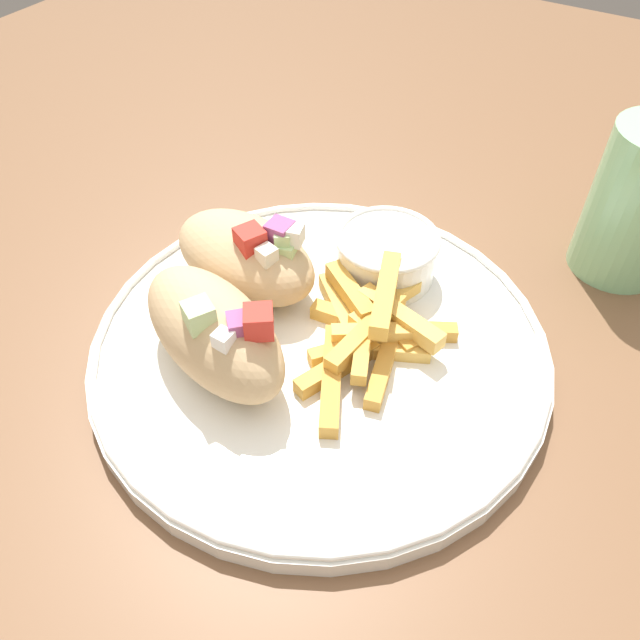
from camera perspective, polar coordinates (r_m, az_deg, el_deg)
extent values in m
plane|color=#38332D|center=(1.16, 1.29, -26.70)|extent=(10.00, 10.00, 0.00)
cube|color=brown|center=(0.49, 2.73, 0.32)|extent=(1.39, 1.39, 0.04)
cylinder|color=brown|center=(1.42, -7.54, 14.42)|extent=(0.06, 0.06, 0.74)
cylinder|color=white|center=(0.44, 0.00, -2.46)|extent=(0.31, 0.31, 0.01)
torus|color=white|center=(0.43, 0.00, -1.67)|extent=(0.31, 0.31, 0.01)
ellipsoid|color=tan|center=(0.40, -9.71, -1.03)|extent=(0.14, 0.10, 0.06)
cube|color=red|center=(0.36, -5.39, -0.27)|extent=(0.02, 0.02, 0.02)
cube|color=#A34C84|center=(0.36, -7.31, -0.57)|extent=(0.02, 0.02, 0.01)
cube|color=#B7D693|center=(0.37, -11.00, 0.42)|extent=(0.02, 0.02, 0.02)
cube|color=white|center=(0.36, -8.81, -1.77)|extent=(0.01, 0.01, 0.01)
ellipsoid|color=tan|center=(0.46, -6.87, 5.79)|extent=(0.12, 0.08, 0.05)
cube|color=#B7D693|center=(0.42, -3.47, 7.41)|extent=(0.01, 0.01, 0.01)
cube|color=red|center=(0.43, -6.39, 7.25)|extent=(0.02, 0.02, 0.02)
cube|color=white|center=(0.42, -2.48, 7.80)|extent=(0.02, 0.02, 0.01)
cube|color=#A34C84|center=(0.43, -3.69, 7.96)|extent=(0.02, 0.02, 0.02)
cube|color=silver|center=(0.42, -4.89, 5.93)|extent=(0.01, 0.01, 0.01)
cube|color=#B7D693|center=(0.43, -3.08, 6.30)|extent=(0.01, 0.01, 0.01)
cube|color=gold|center=(0.40, 1.06, -5.39)|extent=(0.05, 0.08, 0.01)
cube|color=gold|center=(0.44, 5.35, 0.42)|extent=(0.08, 0.05, 0.01)
cube|color=gold|center=(0.42, 3.99, -2.20)|extent=(0.06, 0.07, 0.01)
cube|color=gold|center=(0.41, 5.94, -3.84)|extent=(0.03, 0.07, 0.01)
cube|color=gold|center=(0.43, 3.27, -0.20)|extent=(0.07, 0.02, 0.01)
cube|color=#E5B251|center=(0.44, 1.90, 0.88)|extent=(0.06, 0.06, 0.01)
cube|color=#E5B251|center=(0.42, 5.78, -2.76)|extent=(0.06, 0.04, 0.01)
cube|color=gold|center=(0.41, 1.57, -4.34)|extent=(0.03, 0.06, 0.01)
cube|color=gold|center=(0.43, 7.52, -0.97)|extent=(0.07, 0.05, 0.01)
cube|color=#E5B251|center=(0.44, 6.01, 1.54)|extent=(0.03, 0.06, 0.01)
cube|color=gold|center=(0.42, 6.00, 2.38)|extent=(0.04, 0.07, 0.01)
cube|color=#E5B251|center=(0.42, 5.46, -1.22)|extent=(0.06, 0.04, 0.01)
cube|color=#E5B251|center=(0.42, 7.34, 0.22)|extent=(0.07, 0.03, 0.01)
cube|color=gold|center=(0.41, 4.01, -1.76)|extent=(0.04, 0.07, 0.01)
cube|color=gold|center=(0.44, 2.74, 2.61)|extent=(0.05, 0.04, 0.01)
cube|color=gold|center=(0.42, 4.29, -1.02)|extent=(0.02, 0.08, 0.01)
cylinder|color=white|center=(0.47, 6.06, 5.77)|extent=(0.07, 0.07, 0.03)
cylinder|color=white|center=(0.46, 6.20, 7.14)|extent=(0.06, 0.06, 0.01)
torus|color=white|center=(0.46, 6.23, 7.43)|extent=(0.08, 0.08, 0.00)
cylinder|color=#8CCC93|center=(0.53, 27.15, 9.45)|extent=(0.07, 0.07, 0.12)
cylinder|color=silver|center=(0.54, 26.52, 7.94)|extent=(0.06, 0.06, 0.07)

